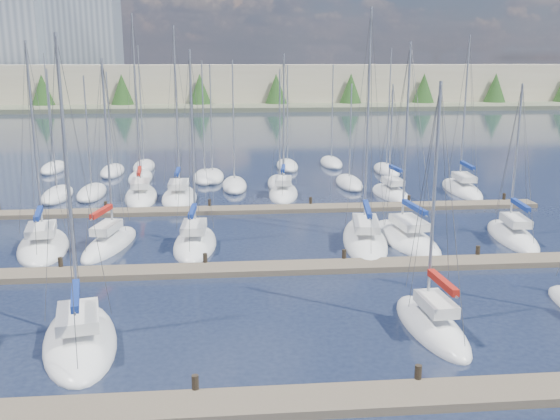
{
  "coord_description": "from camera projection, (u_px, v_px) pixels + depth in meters",
  "views": [
    {
      "loc": [
        -2.85,
        -17.02,
        11.62
      ],
      "look_at": [
        0.0,
        14.0,
        4.0
      ],
      "focal_mm": 40.0,
      "sensor_mm": 36.0,
      "label": 1
    }
  ],
  "objects": [
    {
      "name": "sailboat_n",
      "position": [
        141.0,
        196.0,
        53.08
      ],
      "size": [
        3.47,
        9.12,
        15.88
      ],
      "rotation": [
        0.0,
        0.0,
        0.09
      ],
      "color": "white",
      "rests_on": "ground"
    },
    {
      "name": "sailboat_p",
      "position": [
        283.0,
        193.0,
        54.17
      ],
      "size": [
        3.37,
        7.66,
        12.73
      ],
      "rotation": [
        0.0,
        0.0,
        -0.12
      ],
      "color": "white",
      "rests_on": "ground"
    },
    {
      "name": "dock_mid",
      "position": [
        277.0,
        268.0,
        34.93
      ],
      "size": [
        44.0,
        1.93,
        1.1
      ],
      "color": "#6B5E4C",
      "rests_on": "ground"
    },
    {
      "name": "sailboat_i",
      "position": [
        110.0,
        244.0,
        39.36
      ],
      "size": [
        3.65,
        7.7,
        12.37
      ],
      "rotation": [
        0.0,
        0.0,
        -0.22
      ],
      "color": "white",
      "rests_on": "ground"
    },
    {
      "name": "sailboat_m",
      "position": [
        512.0,
        236.0,
        41.09
      ],
      "size": [
        3.16,
        7.78,
        10.8
      ],
      "rotation": [
        0.0,
        0.0,
        -0.11
      ],
      "color": "white",
      "rests_on": "ground"
    },
    {
      "name": "sailboat_r",
      "position": [
        462.0,
        189.0,
        55.83
      ],
      "size": [
        3.17,
        8.94,
        14.29
      ],
      "rotation": [
        0.0,
        0.0,
        -0.07
      ],
      "color": "white",
      "rests_on": "ground"
    },
    {
      "name": "dock_far",
      "position": [
        261.0,
        209.0,
        48.48
      ],
      "size": [
        44.0,
        1.93,
        1.1
      ],
      "color": "#6B5E4C",
      "rests_on": "ground"
    },
    {
      "name": "sailboat_k",
      "position": [
        365.0,
        239.0,
        40.4
      ],
      "size": [
        4.37,
        10.64,
        15.38
      ],
      "rotation": [
        0.0,
        0.0,
        -0.16
      ],
      "color": "white",
      "rests_on": "ground"
    },
    {
      "name": "shoreline",
      "position": [
        181.0,
        74.0,
        161.4
      ],
      "size": [
        400.0,
        60.0,
        38.0
      ],
      "color": "#666B51",
      "rests_on": "ground"
    },
    {
      "name": "ground",
      "position": [
        246.0,
        154.0,
        77.52
      ],
      "size": [
        400.0,
        400.0,
        0.0
      ],
      "primitive_type": "plane",
      "color": "#1F283F",
      "rests_on": "ground"
    },
    {
      "name": "sailboat_o",
      "position": [
        179.0,
        197.0,
        52.68
      ],
      "size": [
        2.92,
        7.99,
        14.89
      ],
      "rotation": [
        0.0,
        0.0,
        0.0
      ],
      "color": "white",
      "rests_on": "ground"
    },
    {
      "name": "sailboat_l",
      "position": [
        406.0,
        238.0,
        40.63
      ],
      "size": [
        3.83,
        9.13,
        13.36
      ],
      "rotation": [
        0.0,
        0.0,
        0.11
      ],
      "color": "white",
      "rests_on": "ground"
    },
    {
      "name": "sailboat_q",
      "position": [
        391.0,
        194.0,
        53.95
      ],
      "size": [
        3.04,
        7.01,
        10.23
      ],
      "rotation": [
        0.0,
        0.0,
        0.1
      ],
      "color": "white",
      "rests_on": "ground"
    },
    {
      "name": "sailboat_h",
      "position": [
        43.0,
        246.0,
        38.95
      ],
      "size": [
        4.45,
        8.38,
        13.38
      ],
      "rotation": [
        0.0,
        0.0,
        0.19
      ],
      "color": "white",
      "rests_on": "ground"
    },
    {
      "name": "distant_boats",
      "position": [
        209.0,
        176.0,
        61.36
      ],
      "size": [
        36.93,
        20.75,
        13.3
      ],
      "color": "#9EA0A5",
      "rests_on": "ground"
    },
    {
      "name": "sailboat_d",
      "position": [
        432.0,
        326.0,
        27.33
      ],
      "size": [
        2.56,
        6.92,
        11.45
      ],
      "rotation": [
        0.0,
        0.0,
        0.07
      ],
      "color": "white",
      "rests_on": "ground"
    },
    {
      "name": "sailboat_c",
      "position": [
        80.0,
        340.0,
        26.01
      ],
      "size": [
        4.51,
        8.4,
        13.32
      ],
      "rotation": [
        0.0,
        0.0,
        0.2
      ],
      "color": "white",
      "rests_on": "ground"
    },
    {
      "name": "dock_near",
      "position": [
        312.0,
        401.0,
        21.39
      ],
      "size": [
        44.0,
        1.93,
        1.1
      ],
      "color": "#6B5E4C",
      "rests_on": "ground"
    },
    {
      "name": "sailboat_j",
      "position": [
        195.0,
        243.0,
        39.52
      ],
      "size": [
        2.97,
        7.69,
        12.88
      ],
      "rotation": [
        0.0,
        0.0,
        -0.04
      ],
      "color": "white",
      "rests_on": "ground"
    }
  ]
}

